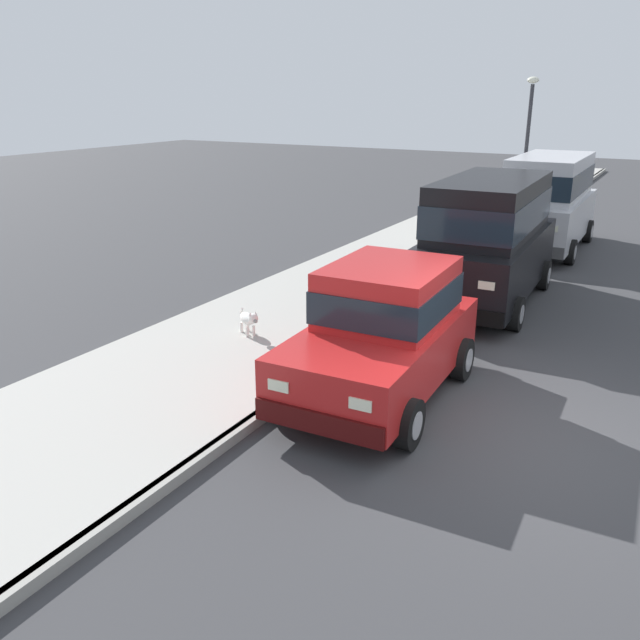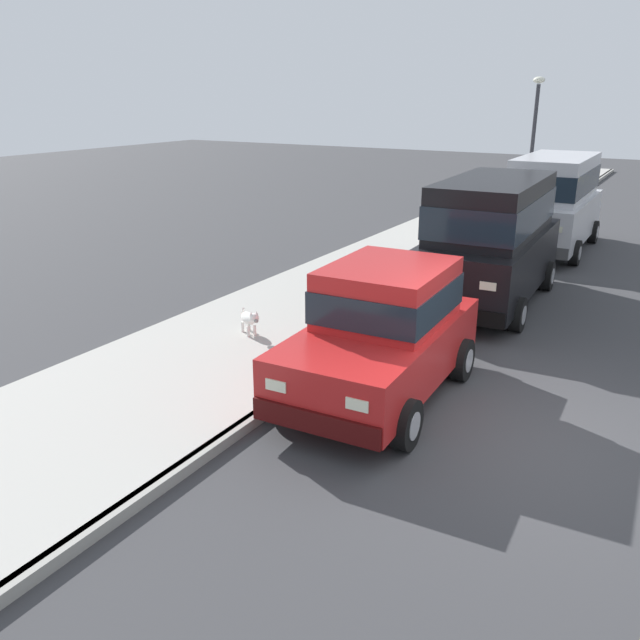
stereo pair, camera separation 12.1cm
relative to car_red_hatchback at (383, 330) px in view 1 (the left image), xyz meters
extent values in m
plane|color=#38383A|center=(2.16, -0.31, -0.98)|extent=(80.00, 80.00, 0.00)
cube|color=gray|center=(-1.04, -0.31, -0.91)|extent=(0.16, 64.00, 0.14)
cube|color=#A8A59E|center=(-2.84, -0.31, -0.91)|extent=(3.60, 64.00, 0.14)
cube|color=red|center=(0.00, -0.10, -0.28)|extent=(1.85, 3.76, 0.76)
cube|color=red|center=(-0.01, 0.15, 0.50)|extent=(1.58, 1.95, 0.80)
cube|color=#19232D|center=(-0.01, 0.15, 0.44)|extent=(1.61, 1.99, 0.44)
cube|color=#400A0A|center=(0.07, -1.90, -0.52)|extent=(1.69, 0.26, 0.28)
cube|color=#400A0A|center=(-0.06, 1.70, -0.52)|extent=(1.69, 0.26, 0.28)
cylinder|color=black|center=(0.90, -1.21, -0.66)|extent=(0.24, 0.65, 0.64)
cylinder|color=#9E9EA3|center=(0.90, -1.21, -0.66)|extent=(0.25, 0.36, 0.35)
cylinder|color=black|center=(-0.82, -1.27, -0.66)|extent=(0.24, 0.65, 0.64)
cylinder|color=#9E9EA3|center=(-0.82, -1.27, -0.66)|extent=(0.25, 0.36, 0.35)
cylinder|color=black|center=(0.82, 1.08, -0.66)|extent=(0.24, 0.65, 0.64)
cylinder|color=#9E9EA3|center=(0.82, 1.08, -0.66)|extent=(0.25, 0.36, 0.35)
cylinder|color=black|center=(-0.90, 1.02, -0.66)|extent=(0.24, 0.65, 0.64)
cylinder|color=#9E9EA3|center=(-0.90, 1.02, -0.66)|extent=(0.25, 0.36, 0.35)
cube|color=#EAEACC|center=(0.60, -1.91, -0.16)|extent=(0.28, 0.09, 0.14)
cube|color=#EAEACC|center=(-0.47, -1.95, -0.16)|extent=(0.28, 0.09, 0.14)
cube|color=black|center=(-0.01, 5.07, -0.11)|extent=(2.09, 4.87, 1.10)
cube|color=black|center=(-0.01, 5.07, 0.99)|extent=(1.82, 3.86, 1.10)
cube|color=#19232D|center=(-0.01, 5.07, 0.91)|extent=(1.86, 3.90, 0.61)
cube|color=black|center=(0.08, 2.73, -0.52)|extent=(1.87, 0.27, 0.28)
cube|color=black|center=(-0.10, 7.42, -0.52)|extent=(1.87, 0.27, 0.28)
cylinder|color=black|center=(1.00, 3.62, -0.66)|extent=(0.24, 0.65, 0.64)
cylinder|color=#9E9EA3|center=(1.00, 3.62, -0.66)|extent=(0.25, 0.36, 0.35)
cylinder|color=black|center=(-0.90, 3.55, -0.66)|extent=(0.24, 0.65, 0.64)
cylinder|color=#9E9EA3|center=(-0.90, 3.55, -0.66)|extent=(0.25, 0.36, 0.35)
cylinder|color=black|center=(0.88, 6.60, -0.66)|extent=(0.24, 0.65, 0.64)
cylinder|color=#9E9EA3|center=(0.88, 6.60, -0.66)|extent=(0.25, 0.36, 0.35)
cylinder|color=black|center=(-1.02, 6.52, -0.66)|extent=(0.24, 0.65, 0.64)
cylinder|color=#9E9EA3|center=(-1.02, 6.52, -0.66)|extent=(0.25, 0.36, 0.35)
cube|color=#EAEACC|center=(0.67, 2.72, 0.06)|extent=(0.28, 0.09, 0.14)
cube|color=#EAEACC|center=(-0.50, 2.67, 0.06)|extent=(0.28, 0.09, 0.14)
cube|color=#BCBCC1|center=(0.04, 10.65, -0.11)|extent=(1.95, 4.82, 1.10)
cube|color=#BCBCC1|center=(0.04, 10.65, 0.99)|extent=(1.71, 3.82, 1.10)
cube|color=#19232D|center=(0.04, 10.65, 0.91)|extent=(1.75, 3.86, 0.61)
cube|color=#424243|center=(0.06, 8.30, -0.52)|extent=(1.86, 0.22, 0.28)
cube|color=#424243|center=(0.01, 13.00, -0.52)|extent=(1.86, 0.22, 0.28)
cylinder|color=black|center=(1.00, 9.17, -0.66)|extent=(0.23, 0.64, 0.64)
cylinder|color=#9E9EA3|center=(1.00, 9.17, -0.66)|extent=(0.24, 0.35, 0.35)
cylinder|color=black|center=(-0.90, 9.15, -0.66)|extent=(0.23, 0.64, 0.64)
cylinder|color=#9E9EA3|center=(-0.90, 9.15, -0.66)|extent=(0.24, 0.35, 0.35)
cylinder|color=black|center=(0.97, 12.15, -0.66)|extent=(0.23, 0.64, 0.64)
cylinder|color=#9E9EA3|center=(0.97, 12.15, -0.66)|extent=(0.24, 0.35, 0.35)
cylinder|color=black|center=(-0.93, 12.13, -0.66)|extent=(0.23, 0.64, 0.64)
cylinder|color=#9E9EA3|center=(-0.93, 12.13, -0.66)|extent=(0.24, 0.35, 0.35)
cube|color=#EAEACC|center=(0.65, 8.28, 0.06)|extent=(0.28, 0.08, 0.14)
cube|color=#EAEACC|center=(-0.53, 8.27, 0.06)|extent=(0.28, 0.08, 0.14)
ellipsoid|color=white|center=(-2.89, 0.76, -0.56)|extent=(0.48, 0.41, 0.20)
cylinder|color=white|center=(-2.75, 0.74, -0.75)|extent=(0.05, 0.05, 0.18)
cylinder|color=white|center=(-2.81, 0.64, -0.75)|extent=(0.05, 0.05, 0.18)
cylinder|color=white|center=(-2.98, 0.89, -0.75)|extent=(0.05, 0.05, 0.18)
cylinder|color=white|center=(-3.04, 0.79, -0.75)|extent=(0.05, 0.05, 0.18)
sphere|color=white|center=(-2.65, 0.61, -0.47)|extent=(0.17, 0.17, 0.17)
ellipsoid|color=gray|center=(-2.58, 0.56, -0.49)|extent=(0.13, 0.12, 0.06)
cone|color=white|center=(-2.63, 0.65, -0.38)|extent=(0.06, 0.06, 0.07)
cone|color=white|center=(-2.69, 0.57, -0.38)|extent=(0.06, 0.06, 0.07)
cylinder|color=white|center=(-3.11, 0.90, -0.50)|extent=(0.12, 0.09, 0.13)
cylinder|color=gold|center=(-1.49, 4.16, -0.81)|extent=(0.24, 0.24, 0.06)
cylinder|color=gold|center=(-1.49, 4.16, -0.50)|extent=(0.17, 0.17, 0.55)
sphere|color=gold|center=(-1.49, 4.16, -0.19)|extent=(0.15, 0.15, 0.15)
cylinder|color=gold|center=(-1.61, 4.16, -0.47)|extent=(0.10, 0.07, 0.07)
cylinder|color=gold|center=(-1.37, 4.16, -0.47)|extent=(0.10, 0.07, 0.07)
cylinder|color=#2D2D33|center=(-1.39, 13.87, 1.26)|extent=(0.12, 0.12, 4.20)
ellipsoid|color=silver|center=(-1.39, 13.87, 3.48)|extent=(0.36, 0.36, 0.20)
camera|label=1|loc=(3.45, -7.87, 3.13)|focal=36.72mm
camera|label=2|loc=(3.56, -7.81, 3.13)|focal=36.72mm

